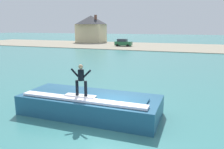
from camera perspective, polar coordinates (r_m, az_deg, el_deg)
ground_plane at (r=11.75m, az=-0.09°, el=-12.45°), size 260.00×260.00×0.00m
wave_crest at (r=12.81m, az=-5.67°, el=-7.57°), size 7.79×3.11×1.23m
surfboard at (r=12.15m, az=-8.02°, el=-5.35°), size 1.74×0.50×0.06m
surfer at (r=11.82m, az=-7.87°, el=-0.98°), size 1.18×0.32×1.67m
shoreline_bank at (r=55.58m, az=16.41°, el=6.71°), size 120.00×21.83×0.11m
car_near_shore at (r=55.20m, az=2.85°, el=8.07°), size 4.09×2.03×1.86m
house_with_chimney at (r=69.28m, az=-5.33°, el=11.93°), size 9.65×9.65×8.12m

